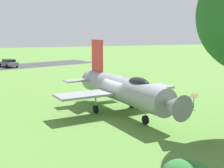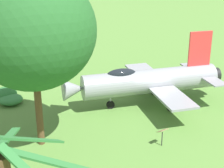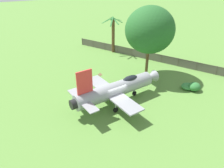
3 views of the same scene
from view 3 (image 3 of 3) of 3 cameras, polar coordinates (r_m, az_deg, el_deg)
ground_plane at (r=25.76m, az=0.77°, el=-5.07°), size 200.00×200.00×0.00m
display_jet at (r=24.94m, az=1.50°, el=-1.23°), size 12.20×9.65×5.34m
shade_tree at (r=30.43m, az=10.20°, el=14.19°), size 6.92×6.82×10.14m
palm_tree at (r=40.52m, az=0.32°, el=13.27°), size 3.93×4.00×6.74m
perimeter_fence at (r=37.41m, az=13.21°, el=6.79°), size 18.44×30.30×1.43m
shrub_near_fence at (r=30.04m, az=21.38°, el=-0.67°), size 1.67×1.53×1.12m
shrub_by_tree at (r=30.23m, az=19.88°, el=-0.60°), size 1.81×1.69×0.74m
info_plaque at (r=30.24m, az=-3.21°, el=2.28°), size 0.72×0.64×1.14m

